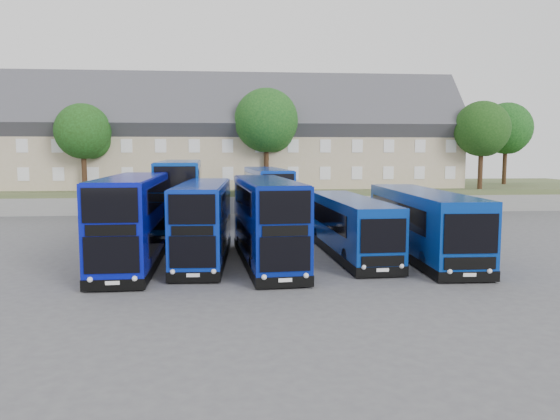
{
  "coord_description": "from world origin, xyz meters",
  "views": [
    {
      "loc": [
        -1.29,
        -24.09,
        5.51
      ],
      "look_at": [
        1.51,
        6.49,
        2.2
      ],
      "focal_mm": 35.0,
      "sensor_mm": 36.0,
      "label": 1
    }
  ],
  "objects_px": {
    "tree_east": "(483,131)",
    "tree_far": "(507,130)",
    "dd_front_left": "(133,222)",
    "coach_east_a": "(350,227)",
    "tree_mid": "(268,123)",
    "tree_west": "(85,134)",
    "dd_front_mid": "(203,224)"
  },
  "relations": [
    {
      "from": "tree_east",
      "to": "tree_far",
      "type": "xyz_separation_m",
      "value": [
        6.0,
        7.0,
        0.34
      ]
    },
    {
      "from": "dd_front_left",
      "to": "coach_east_a",
      "type": "relative_size",
      "value": 0.96
    },
    {
      "from": "tree_east",
      "to": "tree_far",
      "type": "height_order",
      "value": "tree_far"
    },
    {
      "from": "coach_east_a",
      "to": "tree_east",
      "type": "bearing_deg",
      "value": 48.36
    },
    {
      "from": "dd_front_left",
      "to": "tree_mid",
      "type": "bearing_deg",
      "value": 69.5
    },
    {
      "from": "tree_far",
      "to": "tree_mid",
      "type": "bearing_deg",
      "value": -165.96
    },
    {
      "from": "coach_east_a",
      "to": "tree_west",
      "type": "bearing_deg",
      "value": 129.59
    },
    {
      "from": "tree_west",
      "to": "tree_far",
      "type": "distance_m",
      "value": 42.58
    },
    {
      "from": "tree_west",
      "to": "tree_east",
      "type": "bearing_deg",
      "value": 0.0
    },
    {
      "from": "coach_east_a",
      "to": "tree_mid",
      "type": "xyz_separation_m",
      "value": [
        -2.87,
        21.47,
        6.57
      ]
    },
    {
      "from": "tree_west",
      "to": "tree_east",
      "type": "distance_m",
      "value": 36.0
    },
    {
      "from": "tree_west",
      "to": "dd_front_mid",
      "type": "bearing_deg",
      "value": -62.91
    },
    {
      "from": "dd_front_mid",
      "to": "tree_mid",
      "type": "xyz_separation_m",
      "value": [
        4.79,
        22.41,
        6.15
      ]
    },
    {
      "from": "dd_front_left",
      "to": "coach_east_a",
      "type": "height_order",
      "value": "dd_front_left"
    },
    {
      "from": "dd_front_left",
      "to": "tree_west",
      "type": "bearing_deg",
      "value": 108.24
    },
    {
      "from": "tree_far",
      "to": "tree_west",
      "type": "bearing_deg",
      "value": -170.54
    },
    {
      "from": "dd_front_left",
      "to": "tree_east",
      "type": "bearing_deg",
      "value": 37.65
    },
    {
      "from": "dd_front_mid",
      "to": "tree_mid",
      "type": "bearing_deg",
      "value": 80.46
    },
    {
      "from": "dd_front_mid",
      "to": "tree_mid",
      "type": "height_order",
      "value": "tree_mid"
    },
    {
      "from": "coach_east_a",
      "to": "tree_east",
      "type": "xyz_separation_m",
      "value": [
        17.13,
        20.97,
        5.89
      ]
    },
    {
      "from": "tree_east",
      "to": "tree_far",
      "type": "distance_m",
      "value": 9.23
    },
    {
      "from": "dd_front_mid",
      "to": "coach_east_a",
      "type": "relative_size",
      "value": 0.88
    },
    {
      "from": "coach_east_a",
      "to": "tree_mid",
      "type": "height_order",
      "value": "tree_mid"
    },
    {
      "from": "coach_east_a",
      "to": "dd_front_left",
      "type": "bearing_deg",
      "value": -174.47
    },
    {
      "from": "tree_west",
      "to": "tree_far",
      "type": "bearing_deg",
      "value": 9.46
    },
    {
      "from": "dd_front_mid",
      "to": "tree_east",
      "type": "bearing_deg",
      "value": 44.0
    },
    {
      "from": "dd_front_left",
      "to": "tree_mid",
      "type": "xyz_separation_m",
      "value": [
        8.15,
        23.0,
        5.97
      ]
    },
    {
      "from": "coach_east_a",
      "to": "tree_east",
      "type": "relative_size",
      "value": 1.38
    },
    {
      "from": "tree_west",
      "to": "tree_east",
      "type": "height_order",
      "value": "tree_east"
    },
    {
      "from": "tree_mid",
      "to": "tree_east",
      "type": "relative_size",
      "value": 1.12
    },
    {
      "from": "dd_front_mid",
      "to": "tree_far",
      "type": "xyz_separation_m",
      "value": [
        30.79,
        28.91,
        5.81
      ]
    },
    {
      "from": "tree_west",
      "to": "tree_mid",
      "type": "height_order",
      "value": "tree_mid"
    }
  ]
}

